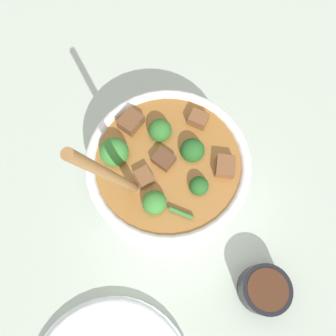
{
  "coord_description": "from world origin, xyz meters",
  "views": [
    {
      "loc": [
        0.02,
        -0.18,
        0.54
      ],
      "look_at": [
        0.0,
        0.0,
        0.06
      ],
      "focal_mm": 35.0,
      "sensor_mm": 36.0,
      "label": 1
    }
  ],
  "objects": [
    {
      "name": "condiment_bowl",
      "position": [
        0.16,
        -0.16,
        0.02
      ],
      "size": [
        0.07,
        0.07,
        0.04
      ],
      "color": "black",
      "rests_on": "ground_plane"
    },
    {
      "name": "stew_bowl",
      "position": [
        -0.0,
        -0.0,
        0.06
      ],
      "size": [
        0.25,
        0.25,
        0.29
      ],
      "color": "white",
      "rests_on": "ground_plane"
    },
    {
      "name": "ground_plane",
      "position": [
        0.0,
        0.0,
        0.0
      ],
      "size": [
        4.0,
        4.0,
        0.0
      ],
      "primitive_type": "plane",
      "color": "#ADBCAD"
    }
  ]
}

